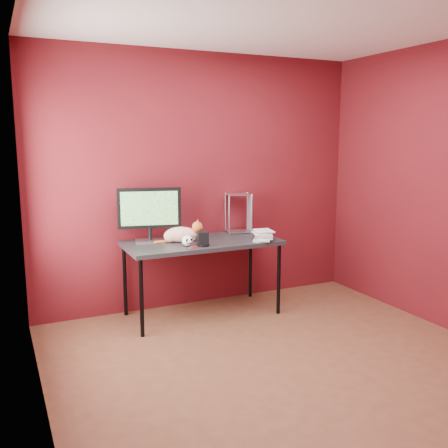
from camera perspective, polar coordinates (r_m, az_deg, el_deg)
name	(u,v)px	position (r m, az deg, el deg)	size (l,w,h in m)	color
room	(293,180)	(3.63, 7.89, 4.99)	(3.52, 3.52, 2.61)	#562F1D
desk	(202,246)	(4.88, -2.54, -2.52)	(1.50, 0.70, 0.75)	black
monitor	(149,212)	(4.83, -8.52, 1.37)	(0.60, 0.25, 0.52)	#B8B7BD
cat	(181,234)	(4.82, -4.90, -1.17)	(0.46, 0.27, 0.22)	#D35B2C
skull_mug	(187,241)	(4.64, -4.20, -1.92)	(0.10, 0.10, 0.10)	white
speaker	(203,239)	(4.63, -2.40, -1.78)	(0.12, 0.12, 0.13)	black
book_stack	(255,184)	(4.83, 3.54, 4.58)	(0.26, 0.27, 1.11)	beige
wire_rack	(238,213)	(5.27, 1.67, 1.28)	(0.28, 0.25, 0.42)	#B8B7BD
pocket_knife	(194,247)	(4.58, -3.48, -2.62)	(0.07, 0.02, 0.01)	#A20C19
black_gadget	(204,245)	(4.62, -2.25, -2.47)	(0.04, 0.03, 0.02)	black
washer	(191,248)	(4.57, -3.82, -2.72)	(0.04, 0.04, 0.00)	#B8B7BD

